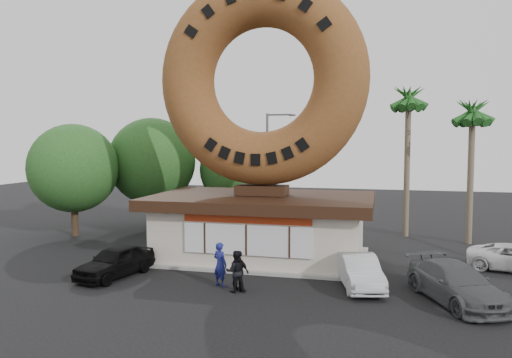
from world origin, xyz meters
The scene contains 15 objects.
ground centered at (0.00, 0.00, 0.00)m, with size 90.00×90.00×0.00m, color black.
donut_shop centered at (0.00, 5.98, 1.77)m, with size 11.20×7.20×3.80m.
giant_donut centered at (0.00, 6.00, 9.13)m, with size 10.67×10.67×2.72m, color brown.
tree_west centered at (-9.50, 13.00, 4.64)m, with size 6.00×6.00×7.65m.
tree_mid centered at (-4.00, 15.00, 4.02)m, with size 5.20×5.20×6.63m.
tree_far centered at (-13.00, 9.00, 4.33)m, with size 5.60×5.60×7.14m.
palm_near centered at (7.50, 14.00, 8.41)m, with size 2.60×2.60×9.75m.
palm_far centered at (11.00, 12.50, 7.48)m, with size 2.60×2.60×8.75m.
street_lamp centered at (-1.86, 16.00, 4.48)m, with size 2.11×0.20×8.00m.
person_left centered at (-0.55, 0.75, 0.93)m, with size 0.68×0.44×1.86m, color navy.
person_center centered at (0.32, 0.13, 0.84)m, with size 0.82×0.64×1.69m, color black.
person_right centered at (0.41, 0.29, 0.82)m, with size 0.96×0.40×1.64m, color black.
car_black centered at (-5.54, 0.97, 0.70)m, with size 1.65×4.10×1.40m, color black.
car_silver centered at (5.12, 1.97, 0.67)m, with size 1.41×4.05×1.33m, color silver.
car_grey centered at (8.73, 0.91, 0.72)m, with size 2.02×4.98×1.45m, color #4E5152.
Camera 1 is at (5.89, -18.75, 6.09)m, focal length 35.00 mm.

